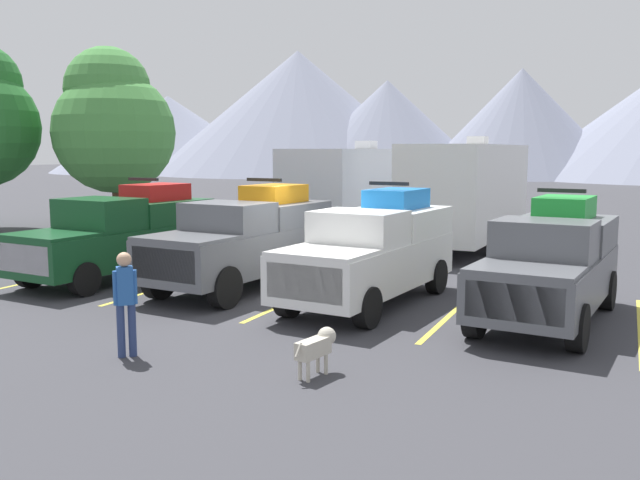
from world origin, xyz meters
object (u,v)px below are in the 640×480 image
(pickup_truck_c, at_px, (374,250))
(pickup_truck_d, at_px, (551,262))
(dog, at_px, (318,345))
(pickup_truck_a, at_px, (123,233))
(camper_trailer_a, at_px, (354,190))
(person_a, at_px, (125,297))
(camper_trailer_b, at_px, (468,190))
(pickup_truck_b, at_px, (246,238))

(pickup_truck_c, height_order, pickup_truck_d, pickup_truck_c)
(pickup_truck_c, height_order, dog, pickup_truck_c)
(pickup_truck_a, xyz_separation_m, camper_trailer_a, (3.28, 8.36, 0.77))
(person_a, relative_size, dog, 1.91)
(pickup_truck_d, bearing_deg, dog, -119.40)
(pickup_truck_d, xyz_separation_m, camper_trailer_a, (-7.55, 8.50, 0.80))
(pickup_truck_c, height_order, camper_trailer_b, camper_trailer_b)
(pickup_truck_c, bearing_deg, pickup_truck_a, 179.32)
(pickup_truck_d, relative_size, person_a, 3.11)
(pickup_truck_c, height_order, person_a, pickup_truck_c)
(camper_trailer_b, distance_m, person_a, 14.74)
(pickup_truck_d, distance_m, camper_trailer_a, 11.40)
(pickup_truck_c, xyz_separation_m, camper_trailer_a, (-3.79, 8.44, 0.77))
(pickup_truck_b, relative_size, camper_trailer_a, 0.67)
(pickup_truck_b, distance_m, pickup_truck_d, 7.16)
(camper_trailer_a, xyz_separation_m, dog, (4.73, -13.49, -1.50))
(pickup_truck_a, bearing_deg, dog, -32.64)
(pickup_truck_a, bearing_deg, pickup_truck_b, 2.62)
(pickup_truck_b, height_order, pickup_truck_d, pickup_truck_b)
(pickup_truck_c, bearing_deg, person_a, -112.64)
(pickup_truck_c, bearing_deg, pickup_truck_d, -0.92)
(camper_trailer_a, xyz_separation_m, camper_trailer_b, (3.91, 0.56, 0.07))
(pickup_truck_a, xyz_separation_m, camper_trailer_b, (7.19, 8.92, 0.84))
(pickup_truck_a, distance_m, pickup_truck_c, 7.07)
(pickup_truck_c, height_order, camper_trailer_a, camper_trailer_a)
(pickup_truck_d, bearing_deg, camper_trailer_b, 111.84)
(pickup_truck_a, distance_m, camper_trailer_b, 11.49)
(pickup_truck_a, relative_size, dog, 6.40)
(pickup_truck_d, xyz_separation_m, dog, (-2.81, -4.99, -0.70))
(camper_trailer_a, relative_size, person_a, 4.85)
(pickup_truck_d, relative_size, camper_trailer_b, 0.59)
(pickup_truck_a, bearing_deg, camper_trailer_b, 51.12)
(pickup_truck_d, bearing_deg, person_a, -138.03)
(camper_trailer_a, bearing_deg, pickup_truck_a, -111.41)
(pickup_truck_d, bearing_deg, camper_trailer_a, 131.59)
(pickup_truck_a, bearing_deg, pickup_truck_c, -0.68)
(camper_trailer_b, height_order, person_a, camper_trailer_b)
(pickup_truck_b, bearing_deg, camper_trailer_b, 68.08)
(pickup_truck_a, relative_size, person_a, 3.35)
(pickup_truck_d, distance_m, camper_trailer_b, 9.80)
(pickup_truck_a, height_order, pickup_truck_b, pickup_truck_b)
(camper_trailer_b, bearing_deg, camper_trailer_a, -171.86)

